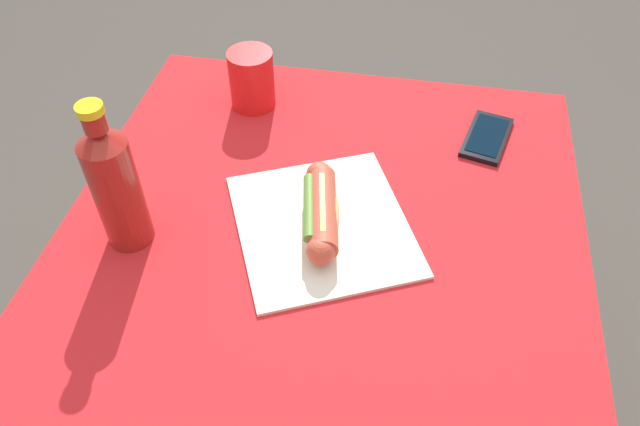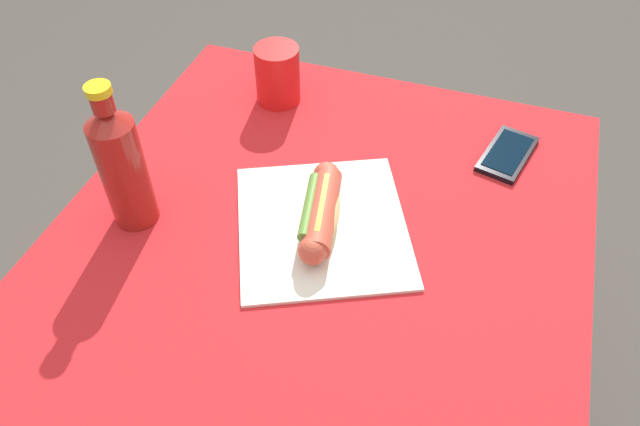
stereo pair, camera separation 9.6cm
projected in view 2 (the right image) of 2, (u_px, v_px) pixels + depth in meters
dining_table at (309, 312)px, 1.04m from camera, size 1.03×0.84×0.74m
paper_wrapper at (320, 224)px, 0.98m from camera, size 0.38×0.37×0.01m
hot_dog at (319, 211)px, 0.96m from camera, size 0.21×0.08×0.05m
cell_phone at (507, 154)px, 1.10m from camera, size 0.15×0.10×0.01m
soda_bottle at (122, 165)px, 0.92m from camera, size 0.07×0.07×0.26m
drinking_cup at (278, 75)px, 1.18m from camera, size 0.09×0.09×0.11m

